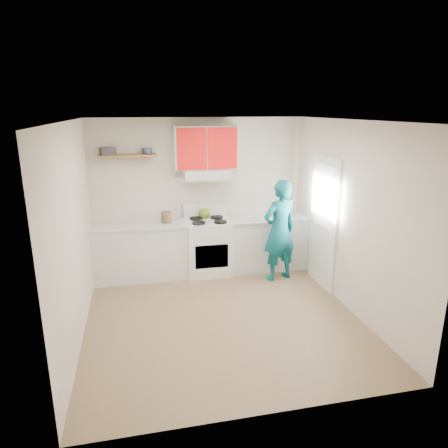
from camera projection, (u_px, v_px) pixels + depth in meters
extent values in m
plane|color=brown|center=(222.00, 316.00, 5.55)|extent=(3.80, 3.80, 0.00)
cube|color=white|center=(222.00, 121.00, 4.83)|extent=(3.60, 3.80, 0.04)
cube|color=beige|center=(199.00, 195.00, 6.98)|extent=(3.60, 0.04, 2.60)
cube|color=beige|center=(269.00, 286.00, 3.41)|extent=(3.60, 0.04, 2.60)
cube|color=beige|center=(74.00, 234.00, 4.82)|extent=(0.04, 3.80, 2.60)
cube|color=beige|center=(350.00, 217.00, 5.56)|extent=(0.04, 3.80, 2.60)
cube|color=white|center=(324.00, 223.00, 6.29)|extent=(0.05, 0.85, 2.05)
cube|color=white|center=(324.00, 196.00, 6.17)|extent=(0.01, 0.55, 0.95)
cube|color=silver|center=(140.00, 252.00, 6.71)|extent=(1.52, 0.60, 0.90)
cube|color=silver|center=(266.00, 243.00, 7.16)|extent=(1.32, 0.60, 0.90)
cube|color=white|center=(208.00, 247.00, 6.92)|extent=(0.76, 0.65, 0.92)
cube|color=silver|center=(206.00, 174.00, 6.68)|extent=(0.76, 0.44, 0.15)
cube|color=red|center=(205.00, 148.00, 6.62)|extent=(1.02, 0.33, 0.70)
cube|color=brown|center=(128.00, 156.00, 6.40)|extent=(0.90, 0.30, 0.04)
cube|color=#3B3439|center=(108.00, 151.00, 6.32)|extent=(0.27, 0.23, 0.12)
cylinder|color=#333D4C|center=(147.00, 151.00, 6.45)|extent=(0.16, 0.16, 0.10)
ellipsoid|color=#577220|center=(204.00, 213.00, 6.94)|extent=(0.24, 0.24, 0.18)
cylinder|color=brown|center=(166.00, 218.00, 6.67)|extent=(0.21, 0.21, 0.20)
cube|color=olive|center=(246.00, 219.00, 6.94)|extent=(0.31, 0.23, 0.02)
cube|color=red|center=(293.00, 217.00, 7.10)|extent=(0.34, 0.30, 0.01)
imported|color=#0B5C69|center=(279.00, 231.00, 6.55)|extent=(0.70, 0.55, 1.67)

